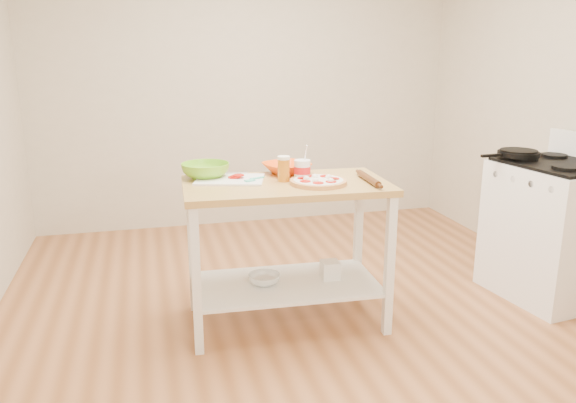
% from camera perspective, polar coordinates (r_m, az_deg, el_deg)
% --- Properties ---
extents(room_shell, '(4.04, 4.54, 2.74)m').
position_cam_1_polar(room_shell, '(3.25, 3.04, 9.66)').
color(room_shell, '#AC6C3F').
rests_on(room_shell, ground).
extents(prep_island, '(1.24, 0.72, 0.90)m').
position_cam_1_polar(prep_island, '(3.39, -0.19, -2.16)').
color(prep_island, tan).
rests_on(prep_island, ground).
extents(gas_stove, '(0.71, 0.80, 1.11)m').
position_cam_1_polar(gas_stove, '(4.23, 25.19, -2.62)').
color(gas_stove, white).
rests_on(gas_stove, ground).
extents(skillet, '(0.44, 0.28, 0.03)m').
position_cam_1_polar(skillet, '(4.16, 22.30, 4.51)').
color(skillet, black).
rests_on(skillet, gas_stove).
extents(pizza, '(0.33, 0.33, 0.05)m').
position_cam_1_polar(pizza, '(3.29, 3.10, 2.06)').
color(pizza, '#E2A360').
rests_on(pizza, prep_island).
extents(cutting_board, '(0.47, 0.40, 0.04)m').
position_cam_1_polar(cutting_board, '(3.40, -5.94, 2.29)').
color(cutting_board, white).
rests_on(cutting_board, prep_island).
extents(spatula, '(0.14, 0.10, 0.01)m').
position_cam_1_polar(spatula, '(3.35, -3.51, 2.28)').
color(spatula, '#50CFB1').
rests_on(spatula, cutting_board).
extents(knife, '(0.27, 0.05, 0.01)m').
position_cam_1_polar(knife, '(3.53, -6.94, 2.89)').
color(knife, silver).
rests_on(knife, cutting_board).
extents(orange_bowl, '(0.36, 0.36, 0.07)m').
position_cam_1_polar(orange_bowl, '(3.57, -0.13, 3.42)').
color(orange_bowl, '#FF540F').
rests_on(orange_bowl, prep_island).
extents(green_bowl, '(0.32, 0.32, 0.09)m').
position_cam_1_polar(green_bowl, '(3.48, -8.38, 3.13)').
color(green_bowl, '#72BF22').
rests_on(green_bowl, prep_island).
extents(beer_pint, '(0.08, 0.08, 0.15)m').
position_cam_1_polar(beer_pint, '(3.35, -0.44, 3.36)').
color(beer_pint, '#C97015').
rests_on(beer_pint, prep_island).
extents(yogurt_tub, '(0.10, 0.10, 0.21)m').
position_cam_1_polar(yogurt_tub, '(3.39, 1.45, 3.24)').
color(yogurt_tub, white).
rests_on(yogurt_tub, prep_island).
extents(rolling_pin, '(0.06, 0.34, 0.04)m').
position_cam_1_polar(rolling_pin, '(3.37, 8.19, 2.30)').
color(rolling_pin, '#562D13').
rests_on(rolling_pin, prep_island).
extents(shelf_glass_bowl, '(0.24, 0.24, 0.06)m').
position_cam_1_polar(shelf_glass_bowl, '(3.50, -2.42, -7.89)').
color(shelf_glass_bowl, silver).
rests_on(shelf_glass_bowl, prep_island).
extents(shelf_bin, '(0.12, 0.12, 0.11)m').
position_cam_1_polar(shelf_bin, '(3.58, 4.30, -6.92)').
color(shelf_bin, white).
rests_on(shelf_bin, prep_island).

